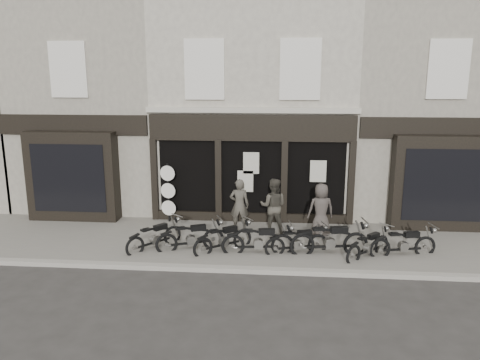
# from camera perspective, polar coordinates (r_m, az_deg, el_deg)

# --- Properties ---
(ground_plane) EXTENTS (90.00, 90.00, 0.00)m
(ground_plane) POSITION_cam_1_polar(r_m,az_deg,el_deg) (14.08, 0.62, -9.09)
(ground_plane) COLOR #2D2B28
(ground_plane) RESTS_ON ground
(pavement) EXTENTS (30.00, 4.20, 0.12)m
(pavement) POSITION_cam_1_polar(r_m,az_deg,el_deg) (14.90, 0.88, -7.59)
(pavement) COLOR slate
(pavement) RESTS_ON ground_plane
(kerb) EXTENTS (30.00, 0.25, 0.13)m
(kerb) POSITION_cam_1_polar(r_m,az_deg,el_deg) (12.91, 0.20, -10.89)
(kerb) COLOR gray
(kerb) RESTS_ON ground_plane
(central_building) EXTENTS (7.30, 6.22, 8.34)m
(central_building) POSITION_cam_1_polar(r_m,az_deg,el_deg) (19.04, 1.98, 9.27)
(central_building) COLOR #BDB6A2
(central_building) RESTS_ON ground
(neighbour_left) EXTENTS (5.60, 6.73, 8.34)m
(neighbour_left) POSITION_cam_1_polar(r_m,az_deg,el_deg) (20.32, -16.44, 8.87)
(neighbour_left) COLOR gray
(neighbour_left) RESTS_ON ground
(neighbour_right) EXTENTS (5.60, 6.73, 8.34)m
(neighbour_right) POSITION_cam_1_polar(r_m,az_deg,el_deg) (19.72, 20.95, 8.45)
(neighbour_right) COLOR gray
(neighbour_right) RESTS_ON ground
(motorcycle_0) EXTENTS (1.46, 1.67, 0.96)m
(motorcycle_0) POSITION_cam_1_polar(r_m,az_deg,el_deg) (14.47, -10.33, -7.08)
(motorcycle_0) COLOR black
(motorcycle_0) RESTS_ON ground
(motorcycle_1) EXTENTS (1.97, 1.08, 1.00)m
(motorcycle_1) POSITION_cam_1_polar(r_m,az_deg,el_deg) (14.23, -5.98, -7.21)
(motorcycle_1) COLOR black
(motorcycle_1) RESTS_ON ground
(motorcycle_2) EXTENTS (1.71, 1.44, 0.97)m
(motorcycle_2) POSITION_cam_1_polar(r_m,az_deg,el_deg) (14.05, -1.99, -7.48)
(motorcycle_2) COLOR black
(motorcycle_2) RESTS_ON ground
(motorcycle_3) EXTENTS (2.14, 0.58, 1.03)m
(motorcycle_3) POSITION_cam_1_polar(r_m,az_deg,el_deg) (13.84, 2.30, -7.71)
(motorcycle_3) COLOR black
(motorcycle_3) RESTS_ON ground
(motorcycle_4) EXTENTS (1.89, 0.85, 0.93)m
(motorcycle_4) POSITION_cam_1_polar(r_m,az_deg,el_deg) (13.98, 7.00, -7.73)
(motorcycle_4) COLOR black
(motorcycle_4) RESTS_ON ground
(motorcycle_5) EXTENTS (2.32, 0.72, 1.12)m
(motorcycle_5) POSITION_cam_1_polar(r_m,az_deg,el_deg) (14.02, 10.92, -7.50)
(motorcycle_5) COLOR black
(motorcycle_5) RESTS_ON ground
(motorcycle_6) EXTENTS (1.53, 1.46, 0.91)m
(motorcycle_6) POSITION_cam_1_polar(r_m,az_deg,el_deg) (14.11, 15.39, -7.96)
(motorcycle_6) COLOR black
(motorcycle_6) RESTS_ON ground
(motorcycle_7) EXTENTS (2.01, 0.75, 0.98)m
(motorcycle_7) POSITION_cam_1_polar(r_m,az_deg,el_deg) (14.48, 19.31, -7.58)
(motorcycle_7) COLOR black
(motorcycle_7) RESTS_ON ground
(man_left) EXTENTS (0.65, 0.43, 1.78)m
(man_left) POSITION_cam_1_polar(r_m,az_deg,el_deg) (15.50, -0.08, -3.09)
(man_left) COLOR #433F37
(man_left) RESTS_ON pavement
(man_centre) EXTENTS (0.96, 0.79, 1.84)m
(man_centre) POSITION_cam_1_polar(r_m,az_deg,el_deg) (15.32, 4.06, -3.19)
(man_centre) COLOR #3E3A32
(man_centre) RESTS_ON pavement
(man_right) EXTENTS (0.94, 0.71, 1.73)m
(man_right) POSITION_cam_1_polar(r_m,az_deg,el_deg) (15.31, 9.83, -3.58)
(man_right) COLOR #423B37
(man_right) RESTS_ON pavement
(advert_sign_post) EXTENTS (0.54, 0.35, 2.22)m
(advert_sign_post) POSITION_cam_1_polar(r_m,az_deg,el_deg) (16.64, -8.73, -1.86)
(advert_sign_post) COLOR black
(advert_sign_post) RESTS_ON ground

